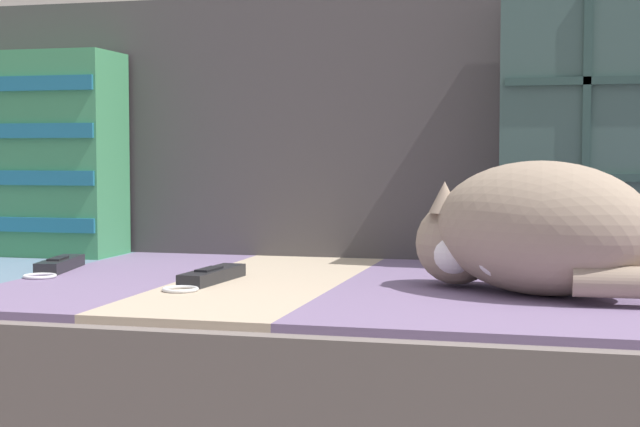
% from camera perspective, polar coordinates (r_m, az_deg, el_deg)
% --- Properties ---
extents(couch, '(1.73, 0.84, 0.35)m').
position_cam_1_polar(couch, '(1.49, -2.76, -10.53)').
color(couch, brown).
rests_on(couch, ground_plane).
extents(sofa_backrest, '(1.70, 0.14, 0.46)m').
position_cam_1_polar(sofa_backrest, '(1.79, 0.50, 5.05)').
color(sofa_backrest, '#474242').
rests_on(sofa_backrest, couch).
extents(throw_pillow_quilted, '(0.38, 0.14, 0.44)m').
position_cam_1_polar(throw_pillow_quilted, '(1.59, 17.49, 4.66)').
color(throw_pillow_quilted, '#38514C').
rests_on(throw_pillow_quilted, couch).
extents(throw_pillow_striped, '(0.40, 0.14, 0.36)m').
position_cam_1_polar(throw_pillow_striped, '(1.87, -17.45, 3.31)').
color(throw_pillow_striped, '#3D8956').
rests_on(throw_pillow_striped, couch).
extents(sleeping_cat, '(0.35, 0.30, 0.17)m').
position_cam_1_polar(sleeping_cat, '(1.30, 11.97, -1.03)').
color(sleeping_cat, gray).
rests_on(sleeping_cat, couch).
extents(game_remote_near, '(0.06, 0.21, 0.02)m').
position_cam_1_polar(game_remote_near, '(1.40, -6.41, -3.65)').
color(game_remote_near, black).
rests_on(game_remote_near, couch).
extents(game_remote_far, '(0.08, 0.20, 0.02)m').
position_cam_1_polar(game_remote_far, '(1.58, -14.97, -2.92)').
color(game_remote_far, black).
rests_on(game_remote_far, couch).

